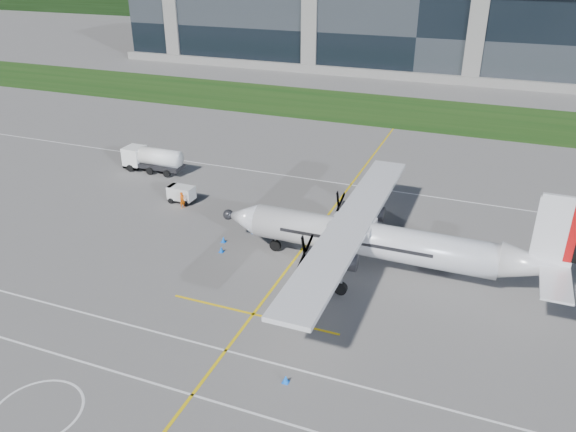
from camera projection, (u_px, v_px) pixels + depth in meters
The scene contains 15 objects.
ground at pixel (373, 124), 76.86m from camera, with size 400.00×400.00×0.00m, color slate.
grass_strip at pixel (386, 110), 83.56m from camera, with size 400.00×18.00×0.04m, color #163C10.
terminal_building at pixel (425, 30), 107.13m from camera, with size 120.00×20.00×15.00m, color black.
tree_line at pixel (457, 20), 159.40m from camera, with size 400.00×6.00×6.00m, color black.
yellow_taxiway_centerline at pixel (327, 217), 50.72m from camera, with size 0.20×70.00×0.01m, color yellow.
white_lane_line at pixel (146, 381), 31.58m from camera, with size 90.00×0.15×0.01m, color white.
turboprop_aircraft at pixel (384, 223), 40.55m from camera, with size 25.75×26.70×8.01m, color silver, non-canonical shape.
fuel_tanker_truck at pixel (149, 159), 60.53m from camera, with size 7.05×2.29×2.64m, color white, non-canonical shape.
baggage_tug at pixel (181, 194), 53.36m from camera, with size 2.61×1.57×1.57m, color silver, non-canonical shape.
ground_crew_person at pixel (182, 199), 52.05m from camera, with size 0.74×0.53×1.81m, color #F25907.
safety_cone_portwing at pixel (286, 379), 31.38m from camera, with size 0.36×0.36×0.50m, color blue.
safety_cone_stbdwing at pixel (382, 193), 54.98m from camera, with size 0.36×0.36×0.50m, color blue.
safety_cone_nose_port at pixel (221, 249), 44.78m from camera, with size 0.36×0.36×0.50m, color blue.
safety_cone_nose_stbd at pixel (254, 231), 47.67m from camera, with size 0.36×0.36×0.50m, color blue.
safety_cone_fwd at pixel (223, 239), 46.28m from camera, with size 0.36×0.36×0.50m, color blue.
Camera 1 is at (16.37, -33.79, 22.12)m, focal length 35.00 mm.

